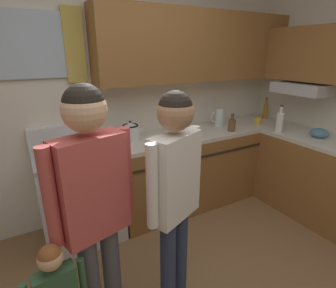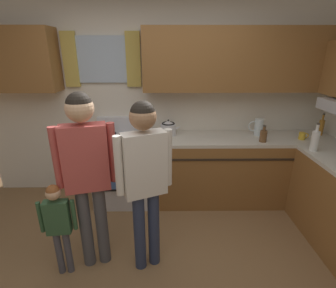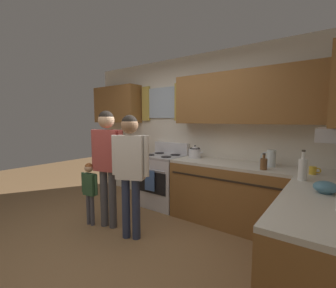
{
  "view_description": "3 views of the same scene",
  "coord_description": "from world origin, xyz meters",
  "px_view_note": "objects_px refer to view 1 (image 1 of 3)",
  "views": [
    {
      "loc": [
        -0.79,
        -0.87,
        1.78
      ],
      "look_at": [
        0.15,
        0.78,
        1.12
      ],
      "focal_mm": 28.43,
      "sensor_mm": 36.0,
      "label": 1
    },
    {
      "loc": [
        0.15,
        -1.5,
        1.92
      ],
      "look_at": [
        0.18,
        1.04,
        0.99
      ],
      "focal_mm": 26.85,
      "sensor_mm": 36.0,
      "label": 2
    },
    {
      "loc": [
        2.05,
        -1.62,
        1.52
      ],
      "look_at": [
        0.16,
        0.93,
        1.18
      ],
      "focal_mm": 24.69,
      "sensor_mm": 36.0,
      "label": 3
    }
  ],
  "objects_px": {
    "bottle_milk_white": "(280,122)",
    "adult_in_plaid": "(175,185)",
    "stove_oven": "(79,194)",
    "mixing_bowl": "(319,133)",
    "bottle_oil_amber": "(265,111)",
    "stovetop_kettle": "(131,131)",
    "bottle_squat_brown": "(232,125)",
    "adult_holding_child": "(93,197)",
    "water_pitcher": "(219,117)",
    "mug_mustard_yellow": "(258,121)"
  },
  "relations": [
    {
      "from": "mixing_bowl",
      "to": "adult_in_plaid",
      "type": "distance_m",
      "value": 2.04
    },
    {
      "from": "stovetop_kettle",
      "to": "adult_holding_child",
      "type": "height_order",
      "value": "adult_holding_child"
    },
    {
      "from": "bottle_oil_amber",
      "to": "adult_in_plaid",
      "type": "height_order",
      "value": "adult_in_plaid"
    },
    {
      "from": "bottle_squat_brown",
      "to": "mug_mustard_yellow",
      "type": "bearing_deg",
      "value": 8.71
    },
    {
      "from": "mixing_bowl",
      "to": "adult_holding_child",
      "type": "bearing_deg",
      "value": -173.48
    },
    {
      "from": "water_pitcher",
      "to": "mixing_bowl",
      "type": "relative_size",
      "value": 1.16
    },
    {
      "from": "bottle_oil_amber",
      "to": "stovetop_kettle",
      "type": "bearing_deg",
      "value": 179.31
    },
    {
      "from": "bottle_squat_brown",
      "to": "water_pitcher",
      "type": "relative_size",
      "value": 0.93
    },
    {
      "from": "adult_holding_child",
      "to": "adult_in_plaid",
      "type": "bearing_deg",
      "value": -4.34
    },
    {
      "from": "bottle_milk_white",
      "to": "water_pitcher",
      "type": "relative_size",
      "value": 1.42
    },
    {
      "from": "bottle_squat_brown",
      "to": "bottle_milk_white",
      "type": "bearing_deg",
      "value": -32.99
    },
    {
      "from": "adult_in_plaid",
      "to": "mixing_bowl",
      "type": "bearing_deg",
      "value": 9.13
    },
    {
      "from": "adult_in_plaid",
      "to": "bottle_milk_white",
      "type": "bearing_deg",
      "value": 20.56
    },
    {
      "from": "adult_holding_child",
      "to": "mug_mustard_yellow",
      "type": "bearing_deg",
      "value": 23.15
    },
    {
      "from": "mixing_bowl",
      "to": "water_pitcher",
      "type": "bearing_deg",
      "value": 125.46
    },
    {
      "from": "stovetop_kettle",
      "to": "water_pitcher",
      "type": "xyz_separation_m",
      "value": [
        1.16,
        -0.02,
        0.02
      ]
    },
    {
      "from": "bottle_milk_white",
      "to": "stove_oven",
      "type": "bearing_deg",
      "value": 167.52
    },
    {
      "from": "bottle_oil_amber",
      "to": "mixing_bowl",
      "type": "relative_size",
      "value": 1.51
    },
    {
      "from": "bottle_squat_brown",
      "to": "stovetop_kettle",
      "type": "relative_size",
      "value": 0.75
    },
    {
      "from": "bottle_milk_white",
      "to": "adult_in_plaid",
      "type": "distance_m",
      "value": 1.92
    },
    {
      "from": "bottle_milk_white",
      "to": "adult_in_plaid",
      "type": "bearing_deg",
      "value": -159.44
    },
    {
      "from": "bottle_milk_white",
      "to": "mixing_bowl",
      "type": "distance_m",
      "value": 0.42
    },
    {
      "from": "water_pitcher",
      "to": "stovetop_kettle",
      "type": "bearing_deg",
      "value": 178.87
    },
    {
      "from": "stove_oven",
      "to": "bottle_oil_amber",
      "type": "height_order",
      "value": "bottle_oil_amber"
    },
    {
      "from": "bottle_milk_white",
      "to": "adult_holding_child",
      "type": "relative_size",
      "value": 0.19
    },
    {
      "from": "stove_oven",
      "to": "mixing_bowl",
      "type": "relative_size",
      "value": 5.81
    },
    {
      "from": "mixing_bowl",
      "to": "adult_in_plaid",
      "type": "relative_size",
      "value": 0.12
    },
    {
      "from": "adult_holding_child",
      "to": "bottle_milk_white",
      "type": "bearing_deg",
      "value": 15.56
    },
    {
      "from": "bottle_squat_brown",
      "to": "adult_holding_child",
      "type": "xyz_separation_m",
      "value": [
        -1.84,
        -0.93,
        0.06
      ]
    },
    {
      "from": "adult_holding_child",
      "to": "adult_in_plaid",
      "type": "xyz_separation_m",
      "value": [
        0.49,
        -0.04,
        -0.04
      ]
    },
    {
      "from": "mug_mustard_yellow",
      "to": "bottle_squat_brown",
      "type": "bearing_deg",
      "value": -171.29
    },
    {
      "from": "adult_holding_child",
      "to": "mixing_bowl",
      "type": "bearing_deg",
      "value": 6.52
    },
    {
      "from": "bottle_milk_white",
      "to": "mixing_bowl",
      "type": "xyz_separation_m",
      "value": [
        0.21,
        -0.35,
        -0.07
      ]
    },
    {
      "from": "mug_mustard_yellow",
      "to": "adult_holding_child",
      "type": "distance_m",
      "value": 2.57
    },
    {
      "from": "bottle_oil_amber",
      "to": "adult_in_plaid",
      "type": "bearing_deg",
      "value": -150.85
    },
    {
      "from": "stove_oven",
      "to": "adult_holding_child",
      "type": "distance_m",
      "value": 1.26
    },
    {
      "from": "bottle_squat_brown",
      "to": "mug_mustard_yellow",
      "type": "xyz_separation_m",
      "value": [
        0.52,
        0.08,
        -0.03
      ]
    },
    {
      "from": "stove_oven",
      "to": "stovetop_kettle",
      "type": "xyz_separation_m",
      "value": [
        0.6,
        0.09,
        0.53
      ]
    },
    {
      "from": "water_pitcher",
      "to": "mixing_bowl",
      "type": "height_order",
      "value": "water_pitcher"
    },
    {
      "from": "stove_oven",
      "to": "bottle_oil_amber",
      "type": "distance_m",
      "value": 2.63
    },
    {
      "from": "bottle_squat_brown",
      "to": "bottle_oil_amber",
      "type": "xyz_separation_m",
      "value": [
        0.84,
        0.26,
        0.03
      ]
    },
    {
      "from": "stove_oven",
      "to": "mug_mustard_yellow",
      "type": "height_order",
      "value": "stove_oven"
    },
    {
      "from": "bottle_milk_white",
      "to": "bottle_squat_brown",
      "type": "bearing_deg",
      "value": 147.01
    },
    {
      "from": "bottle_squat_brown",
      "to": "adult_holding_child",
      "type": "relative_size",
      "value": 0.12
    },
    {
      "from": "adult_in_plaid",
      "to": "mug_mustard_yellow",
      "type": "bearing_deg",
      "value": 29.24
    },
    {
      "from": "bottle_squat_brown",
      "to": "bottle_oil_amber",
      "type": "relative_size",
      "value": 0.72
    },
    {
      "from": "bottle_squat_brown",
      "to": "water_pitcher",
      "type": "xyz_separation_m",
      "value": [
        0.02,
        0.26,
        0.03
      ]
    },
    {
      "from": "bottle_oil_amber",
      "to": "stove_oven",
      "type": "bearing_deg",
      "value": -178.58
    },
    {
      "from": "bottle_oil_amber",
      "to": "adult_holding_child",
      "type": "xyz_separation_m",
      "value": [
        -2.68,
        -1.18,
        0.02
      ]
    },
    {
      "from": "water_pitcher",
      "to": "mixing_bowl",
      "type": "bearing_deg",
      "value": -54.54
    }
  ]
}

